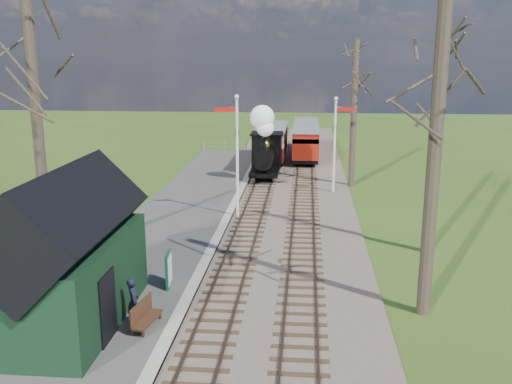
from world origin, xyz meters
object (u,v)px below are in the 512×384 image
semaphore_far (336,138)px  sign_board (169,270)px  station_shed (67,257)px  red_carriage_a (306,144)px  person (133,301)px  red_carriage_b (306,134)px  semaphore_near (236,148)px  locomotive (265,147)px  bench (144,315)px  coach (271,142)px

semaphore_far → sign_board: size_ratio=4.59×
station_shed → red_carriage_a: 28.38m
person → red_carriage_b: bearing=-26.7°
semaphore_near → semaphore_far: size_ratio=1.09×
locomotive → sign_board: locomotive is taller
bench → semaphore_far: bearing=70.5°
red_carriage_b → locomotive: bearing=-102.7°
station_shed → coach: station_shed is taller
coach → station_shed: bearing=-98.9°
station_shed → sign_board: 3.98m
coach → bench: bearing=-94.2°
sign_board → bench: 3.05m
locomotive → bench: 21.70m
coach → bench: (-2.03, -27.61, -1.05)m
semaphore_near → red_carriage_a: bearing=77.8°
bench → station_shed: bearing=177.0°
red_carriage_b → semaphore_near: bearing=-99.1°
semaphore_near → coach: 15.64m
bench → person: person is taller
red_carriage_b → bench: bearing=-98.0°
locomotive → red_carriage_b: (2.61, 11.60, -0.75)m
semaphore_far → sign_board: semaphore_far is taller
red_carriage_a → sign_board: 25.04m
semaphore_far → coach: 10.59m
station_shed → red_carriage_b: (6.90, 33.02, -0.79)m
station_shed → red_carriage_a: bearing=75.9°
semaphore_far → bench: size_ratio=3.92×
red_carriage_a → red_carriage_b: bearing=90.0°
semaphore_near → person: size_ratio=4.33×
sign_board → person: size_ratio=0.87×
semaphore_far → person: semaphore_far is taller
station_shed → sign_board: (2.29, 2.92, -1.44)m
station_shed → semaphore_far: semaphore_far is taller
person → semaphore_far: bearing=-38.7°
locomotive → person: size_ratio=3.38×
station_shed → red_carriage_a: size_ratio=1.26×
person → red_carriage_a: bearing=-28.4°
sign_board → person: person is taller
semaphore_far → bench: 19.42m
semaphore_far → bench: semaphore_far is taller
station_shed → bench: 2.83m
coach → semaphore_far: bearing=-65.3°
station_shed → semaphore_far: size_ratio=1.10×
semaphore_far → coach: bearing=114.7°
red_carriage_a → sign_board: size_ratio=4.02×
locomotive → sign_board: (-1.99, -18.50, -1.40)m
coach → semaphore_near: bearing=-92.8°
semaphore_far → coach: (-4.37, 9.49, -1.73)m
bench → sign_board: bearing=89.5°
semaphore_near → bench: bearing=-96.0°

